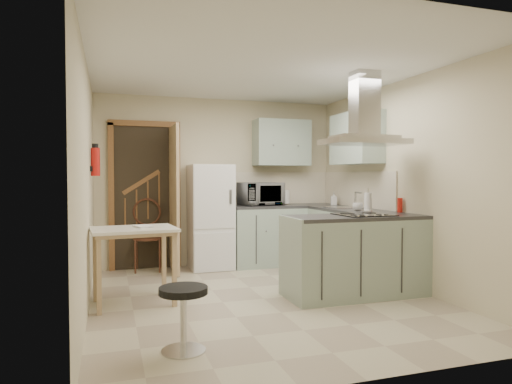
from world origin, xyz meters
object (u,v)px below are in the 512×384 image
object	(u,v)px
stool	(183,319)
extractor_hood	(364,142)
drop_leaf_table	(134,266)
bentwood_chair	(148,238)
microwave	(260,194)
fridge	(210,217)
peninsula	(355,255)

from	to	relation	value
stool	extractor_hood	bearing A→B (deg)	25.51
drop_leaf_table	bentwood_chair	world-z (taller)	bentwood_chair
bentwood_chair	microwave	size ratio (longest dim) A/B	1.50
fridge	stool	distance (m)	3.19
stool	microwave	world-z (taller)	microwave
peninsula	extractor_hood	world-z (taller)	extractor_hood
fridge	microwave	world-z (taller)	fridge
extractor_hood	microwave	world-z (taller)	extractor_hood
bentwood_chair	microwave	world-z (taller)	microwave
fridge	microwave	bearing A→B (deg)	3.08
peninsula	drop_leaf_table	distance (m)	2.41
extractor_hood	stool	xyz separation A→B (m)	(-2.19, -1.04, -1.47)
extractor_hood	drop_leaf_table	size ratio (longest dim) A/B	1.06
extractor_hood	stool	distance (m)	2.84
extractor_hood	drop_leaf_table	distance (m)	2.84
peninsula	stool	world-z (taller)	peninsula
bentwood_chair	stool	world-z (taller)	bentwood_chair
peninsula	stool	bearing A→B (deg)	-153.44
drop_leaf_table	microwave	xyz separation A→B (m)	(1.93, 1.61, 0.67)
fridge	bentwood_chair	bearing A→B (deg)	173.82
fridge	drop_leaf_table	bearing A→B (deg)	-126.30
microwave	extractor_hood	bearing A→B (deg)	-84.19
extractor_hood	drop_leaf_table	bearing A→B (deg)	170.63
drop_leaf_table	stool	bearing A→B (deg)	-83.86
drop_leaf_table	microwave	world-z (taller)	microwave
fridge	stool	world-z (taller)	fridge
bentwood_chair	microwave	bearing A→B (deg)	5.69
peninsula	extractor_hood	xyz separation A→B (m)	(0.10, 0.00, 1.27)
peninsula	bentwood_chair	bearing A→B (deg)	135.38
fridge	extractor_hood	world-z (taller)	extractor_hood
peninsula	fridge	bearing A→B (deg)	121.74
peninsula	bentwood_chair	distance (m)	2.95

